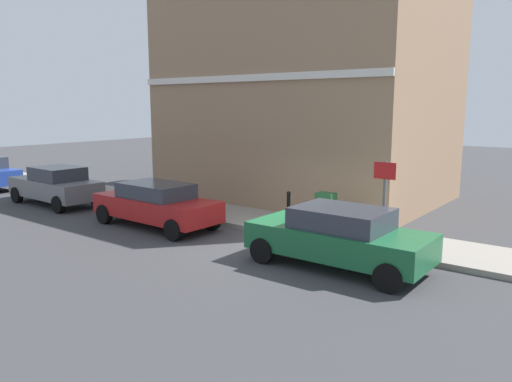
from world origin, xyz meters
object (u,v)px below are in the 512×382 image
car_green (339,236)px  car_red (156,204)px  bollard_near_cabinet (288,206)px  utility_cabinet (326,213)px  street_sign (384,191)px  car_grey (56,185)px

car_green → car_red: 6.60m
bollard_near_cabinet → utility_cabinet: bearing=-94.1°
street_sign → car_green: bearing=168.9°
car_grey → bollard_near_cabinet: bearing=-163.9°
car_green → street_sign: bearing=-101.2°
car_red → street_sign: 7.21m
utility_cabinet → street_sign: bearing=-107.8°
car_red → bollard_near_cabinet: bearing=-142.9°
utility_cabinet → bollard_near_cabinet: (0.10, 1.40, 0.02)m
car_green → car_red: bearing=-0.7°
car_green → street_sign: 2.02m
car_red → utility_cabinet: 5.40m
street_sign → car_red: bearing=103.8°
car_green → utility_cabinet: (2.45, 1.75, -0.09)m
car_grey → utility_cabinet: bearing=-166.3°
car_green → bollard_near_cabinet: size_ratio=4.21×
car_grey → bollard_near_cabinet: car_grey is taller
car_grey → street_sign: 12.99m
car_red → street_sign: size_ratio=1.97×
car_red → street_sign: (1.71, -6.95, 0.91)m
utility_cabinet → street_sign: street_sign is taller
car_grey → bollard_near_cabinet: (2.42, -9.35, -0.07)m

